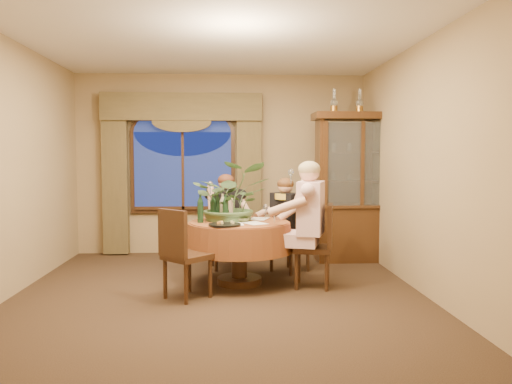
{
  "coord_description": "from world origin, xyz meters",
  "views": [
    {
      "loc": [
        0.11,
        -5.39,
        1.51
      ],
      "look_at": [
        0.43,
        0.49,
        1.1
      ],
      "focal_mm": 35.0,
      "sensor_mm": 36.0,
      "label": 1
    }
  ],
  "objects": [
    {
      "name": "wine_bottle_2",
      "position": [
        0.07,
        0.41,
        0.92
      ],
      "size": [
        0.07,
        0.07,
        0.33
      ],
      "primitive_type": "cylinder",
      "color": "black",
      "rests_on": "dining_table"
    },
    {
      "name": "wine_glass_person_pink",
      "position": [
        0.64,
        0.36,
        0.84
      ],
      "size": [
        0.07,
        0.07,
        0.18
      ],
      "primitive_type": null,
      "color": "silver",
      "rests_on": "dining_table"
    },
    {
      "name": "window",
      "position": [
        -0.6,
        2.43,
        1.3
      ],
      "size": [
        1.62,
        0.1,
        1.32
      ],
      "primitive_type": null,
      "color": "navy",
      "rests_on": "wall_back"
    },
    {
      "name": "chair_back_right",
      "position": [
        0.91,
        1.1,
        0.48
      ],
      "size": [
        0.59,
        0.59,
        0.96
      ],
      "primitive_type": "cube",
      "rotation": [
        0.0,
        0.0,
        -3.98
      ],
      "color": "black",
      "rests_on": "floor"
    },
    {
      "name": "wall_back",
      "position": [
        0.0,
        2.5,
        1.4
      ],
      "size": [
        4.5,
        0.0,
        4.5
      ],
      "primitive_type": "plane",
      "rotation": [
        1.57,
        0.0,
        0.0
      ],
      "color": "#947B54",
      "rests_on": "ground"
    },
    {
      "name": "wall_right",
      "position": [
        2.25,
        0.0,
        1.4
      ],
      "size": [
        0.0,
        5.0,
        5.0
      ],
      "primitive_type": "plane",
      "rotation": [
        1.57,
        0.0,
        -1.57
      ],
      "color": "#947B54",
      "rests_on": "ground"
    },
    {
      "name": "tasting_paper_2",
      "position": [
        0.17,
        0.25,
        0.75
      ],
      "size": [
        0.23,
        0.31,
        0.0
      ],
      "primitive_type": "cube",
      "rotation": [
        0.0,
        0.0,
        0.06
      ],
      "color": "white",
      "rests_on": "dining_table"
    },
    {
      "name": "chair_back",
      "position": [
        0.08,
        1.34,
        0.48
      ],
      "size": [
        0.49,
        0.49,
        0.96
      ],
      "primitive_type": "cube",
      "rotation": [
        0.0,
        0.0,
        -2.96
      ],
      "color": "black",
      "rests_on": "floor"
    },
    {
      "name": "swag_valance",
      "position": [
        -0.6,
        2.35,
        2.28
      ],
      "size": [
        2.45,
        0.16,
        0.42
      ],
      "primitive_type": null,
      "color": "#4E4327",
      "rests_on": "wall_back"
    },
    {
      "name": "stoneware_vase",
      "position": [
        0.11,
        0.62,
        0.88
      ],
      "size": [
        0.14,
        0.14,
        0.27
      ],
      "primitive_type": null,
      "color": "tan",
      "rests_on": "dining_table"
    },
    {
      "name": "wine_bottle_3",
      "position": [
        -0.08,
        0.5,
        0.92
      ],
      "size": [
        0.07,
        0.07,
        0.33
      ],
      "primitive_type": "cylinder",
      "color": "black",
      "rests_on": "dining_table"
    },
    {
      "name": "wine_bottle_4",
      "position": [
        0.04,
        0.5,
        0.92
      ],
      "size": [
        0.07,
        0.07,
        0.33
      ],
      "primitive_type": "cylinder",
      "color": "tan",
      "rests_on": "dining_table"
    },
    {
      "name": "centerpiece_plant",
      "position": [
        0.15,
        0.64,
        1.35
      ],
      "size": [
        0.92,
        1.02,
        0.8
      ],
      "primitive_type": "imported",
      "color": "#405D34",
      "rests_on": "dining_table"
    },
    {
      "name": "dining_table",
      "position": [
        0.23,
        0.49,
        0.38
      ],
      "size": [
        1.52,
        1.52,
        0.75
      ],
      "primitive_type": "cylinder",
      "rotation": [
        0.0,
        0.0,
        -0.19
      ],
      "color": "maroon",
      "rests_on": "floor"
    },
    {
      "name": "arched_transom",
      "position": [
        -0.6,
        2.43,
        2.08
      ],
      "size": [
        1.6,
        0.06,
        0.44
      ],
      "primitive_type": null,
      "color": "navy",
      "rests_on": "wall_back"
    },
    {
      "name": "wine_glass_person_scarf",
      "position": [
        0.57,
        0.75,
        0.84
      ],
      "size": [
        0.07,
        0.07,
        0.18
      ],
      "primitive_type": null,
      "color": "silver",
      "rests_on": "dining_table"
    },
    {
      "name": "tasting_paper_0",
      "position": [
        0.4,
        0.3,
        0.75
      ],
      "size": [
        0.33,
        0.36,
        0.0
      ],
      "primitive_type": "cube",
      "rotation": [
        0.0,
        0.0,
        0.52
      ],
      "color": "white",
      "rests_on": "dining_table"
    },
    {
      "name": "chair_right",
      "position": [
        1.08,
        0.29,
        0.48
      ],
      "size": [
        0.5,
        0.5,
        0.96
      ],
      "primitive_type": "cube",
      "rotation": [
        0.0,
        0.0,
        1.34
      ],
      "color": "black",
      "rests_on": "floor"
    },
    {
      "name": "china_cabinet",
      "position": [
        2.0,
        1.75,
        1.07
      ],
      "size": [
        1.33,
        0.53,
        2.15
      ],
      "primitive_type": "cube",
      "color": "#331B0C",
      "rests_on": "floor"
    },
    {
      "name": "wine_glass_person_back",
      "position": [
        0.15,
        0.9,
        0.84
      ],
      "size": [
        0.07,
        0.07,
        0.18
      ],
      "primitive_type": null,
      "color": "silver",
      "rests_on": "dining_table"
    },
    {
      "name": "person_scarf",
      "position": [
        0.85,
        0.98,
        0.63
      ],
      "size": [
        0.6,
        0.61,
        1.25
      ],
      "primitive_type": null,
      "rotation": [
        0.0,
        0.0,
        -4.04
      ],
      "color": "black",
      "rests_on": "floor"
    },
    {
      "name": "ceiling",
      "position": [
        0.0,
        0.0,
        2.8
      ],
      "size": [
        5.0,
        5.0,
        0.0
      ],
      "primitive_type": "plane",
      "rotation": [
        3.14,
        0.0,
        0.0
      ],
      "color": "white",
      "rests_on": "wall_back"
    },
    {
      "name": "oil_lamp_left",
      "position": [
        1.62,
        1.75,
        2.32
      ],
      "size": [
        0.11,
        0.11,
        0.34
      ],
      "primitive_type": null,
      "color": "#A5722D",
      "rests_on": "china_cabinet"
    },
    {
      "name": "olive_bowl",
      "position": [
        0.27,
        0.42,
        0.77
      ],
      "size": [
        0.16,
        0.16,
        0.05
      ],
      "primitive_type": "imported",
      "color": "#505831",
      "rests_on": "dining_table"
    },
    {
      "name": "oil_lamp_right",
      "position": [
        2.37,
        1.75,
        2.32
      ],
      "size": [
        0.11,
        0.11,
        0.34
      ],
      "primitive_type": null,
      "color": "#A5722D",
      "rests_on": "china_cabinet"
    },
    {
      "name": "oil_lamp_center",
      "position": [
        2.0,
        1.75,
        2.32
      ],
      "size": [
        0.11,
        0.11,
        0.34
      ],
      "primitive_type": null,
      "color": "#A5722D",
      "rests_on": "china_cabinet"
    },
    {
      "name": "person_back",
      "position": [
        0.07,
        1.28,
        0.65
      ],
      "size": [
        0.54,
        0.51,
        1.29
      ],
      "primitive_type": null,
      "rotation": [
        0.0,
        0.0,
        -2.94
      ],
      "color": "black",
      "rests_on": "floor"
    },
    {
      "name": "cheese_platter",
      "position": [
        0.06,
        0.11,
        0.76
      ],
      "size": [
        0.36,
        0.36,
        0.02
      ],
      "primitive_type": "cylinder",
      "color": "black",
      "rests_on": "dining_table"
    },
    {
      "name": "floor",
      "position": [
        0.0,
        0.0,
        0.0
      ],
      "size": [
        5.0,
        5.0,
        0.0
      ],
      "primitive_type": "plane",
      "color": "black",
      "rests_on": "ground"
    },
    {
      "name": "drapery_left",
      "position": [
        -1.63,
        2.38,
        1.18
      ],
      "size": [
        0.38,
        0.14,
        2.32
      ],
      "primitive_type": "cube",
      "color": "#4E4327",
      "rests_on": "floor"
    },
    {
      "name": "person_pink",
      "position": [
        1.05,
        0.23,
        0.74
      ],
      "size": [
        0.62,
        0.65,
        1.47
      ],
      "primitive_type": null,
      "rotation": [
        0.0,
        0.0,
        1.26
      ],
      "color": "beige",
      "rests_on": "floor"
    },
    {
      "name": "drapery_right",
      "position": [
        0.43,
        2.38,
        1.18
      ],
      "size": [
        0.38,
        0.14,
        2.32
      ],
      "primitive_type": "cube",
      "color": "#4E4327",
      "rests_on": "floor"
    },
    {
      "name": "chair_front_left",
      "position": [
        -0.33,
        -0.09,
        0.48
      ],
      "size": [
        0.59,
        0.59,
        0.96
      ],
      "primitive_type": "cube",
      "rotation": [
        0.0,
        0.0,
        -0.78
      ],
      "color": "black",
      "rests_on": "floor"
    },
    {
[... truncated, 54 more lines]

